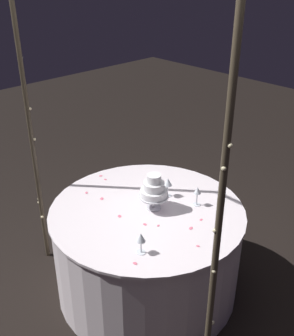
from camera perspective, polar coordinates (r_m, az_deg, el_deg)
The scene contains 21 objects.
ground_plane at distance 3.49m, azimuth -0.00°, elevation -16.03°, with size 12.00×12.00×0.00m, color black.
decorative_arch at distance 2.43m, azimuth -6.55°, elevation 6.94°, with size 1.85×0.06×2.49m.
main_table at distance 3.25m, azimuth -0.00°, elevation -11.27°, with size 1.45×1.45×0.74m.
tiered_cake at distance 2.96m, azimuth 0.97°, elevation -3.02°, with size 0.22×0.22×0.28m.
wine_glass_0 at distance 3.13m, azimuth 2.93°, elevation -2.07°, with size 0.07×0.07×0.15m.
wine_glass_1 at distance 2.56m, azimuth -0.86°, elevation -9.84°, with size 0.06×0.06×0.15m.
wine_glass_2 at distance 3.04m, azimuth 7.05°, elevation -3.33°, with size 0.06×0.06×0.15m.
rose_petal_0 at distance 2.70m, azimuth 7.15°, elevation -10.79°, with size 0.03×0.02×0.00m, color #EA6B84.
rose_petal_1 at distance 2.87m, azimuth -0.30°, elevation -7.89°, with size 0.03×0.02×0.00m, color #EA6B84.
rose_petal_2 at distance 2.96m, azimuth -3.87°, elevation -6.74°, with size 0.04×0.03×0.00m, color #EA6B84.
rose_petal_3 at distance 3.49m, azimuth -6.50°, elevation -1.10°, with size 0.03×0.02×0.00m, color #EA6B84.
rose_petal_4 at distance 2.55m, azimuth -1.68°, elevation -13.20°, with size 0.03×0.02×0.00m, color #EA6B84.
rose_petal_5 at distance 2.85m, azimuth 6.16°, elevation -8.38°, with size 0.04×0.02×0.00m, color #EA6B84.
rose_petal_6 at distance 3.22m, azimuth 0.82°, elevation -3.51°, with size 0.03×0.02×0.00m, color #EA6B84.
rose_petal_7 at distance 3.43m, azimuth -5.87°, elevation -1.60°, with size 0.03×0.02×0.00m, color #EA6B84.
rose_petal_8 at distance 3.18m, azimuth 0.13°, elevation -4.00°, with size 0.03×0.02×0.00m, color #EA6B84.
rose_petal_9 at distance 2.94m, azimuth 7.58°, elevation -7.19°, with size 0.03×0.02×0.00m, color #EA6B84.
rose_petal_10 at distance 3.17m, azimuth -6.34°, elevation -4.29°, with size 0.04×0.03×0.00m, color #EA6B84.
rose_petal_11 at distance 3.31m, azimuth 2.53°, elevation -2.64°, with size 0.03×0.02×0.00m, color #EA6B84.
rose_petal_12 at distance 2.86m, azimuth 1.60°, elevation -8.05°, with size 0.02×0.02×0.00m, color #EA6B84.
rose_petal_13 at distance 3.26m, azimuth -8.47°, elevation -3.43°, with size 0.03×0.02×0.00m, color #EA6B84.
Camera 1 is at (-1.82, 1.75, 2.41)m, focal length 43.54 mm.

